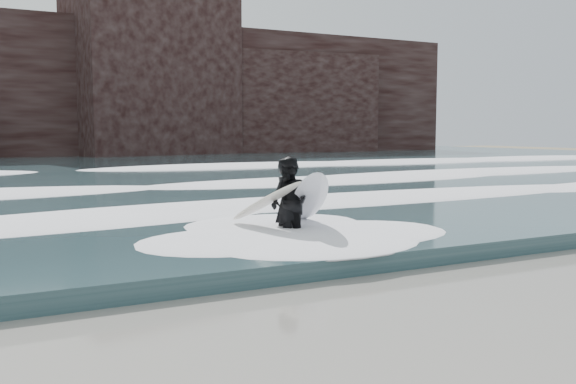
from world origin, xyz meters
TOP-DOWN VIEW (x-y plane):
  - ground at (0.00, 0.00)m, footprint 120.00×120.00m
  - sea at (0.00, 29.00)m, footprint 90.00×52.00m
  - headland at (0.00, 46.00)m, footprint 70.00×9.00m
  - foam_near at (0.00, 9.00)m, footprint 60.00×3.20m
  - foam_mid at (0.00, 16.00)m, footprint 60.00×4.00m
  - foam_far at (0.00, 25.00)m, footprint 60.00×4.80m
  - surfer_left at (0.72, 5.81)m, footprint 1.12×1.80m
  - surfer_right at (0.84, 5.61)m, footprint 1.50×2.19m

SIDE VIEW (x-z plane):
  - ground at x=0.00m, z-range 0.00..0.00m
  - sea at x=0.00m, z-range 0.00..0.30m
  - foam_near at x=0.00m, z-range 0.30..0.50m
  - foam_mid at x=0.00m, z-range 0.30..0.54m
  - foam_far at x=0.00m, z-range 0.30..0.60m
  - surfer_left at x=0.72m, z-range 0.01..1.60m
  - surfer_right at x=0.84m, z-range 0.01..1.66m
  - headland at x=0.00m, z-range 0.00..10.00m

